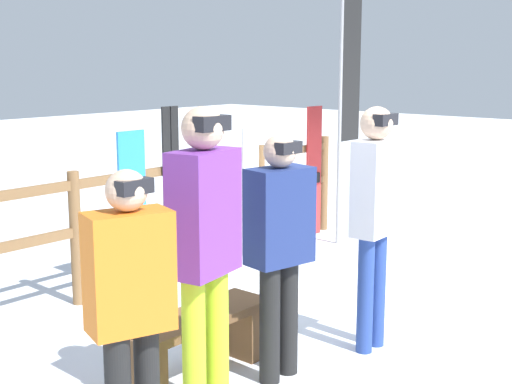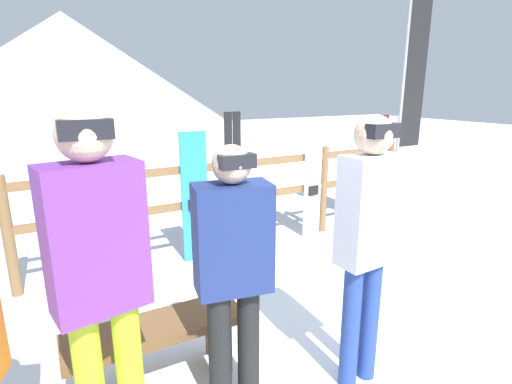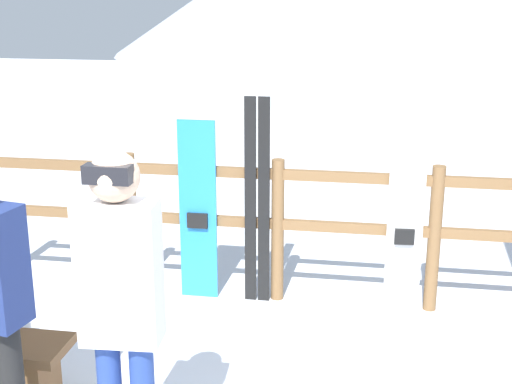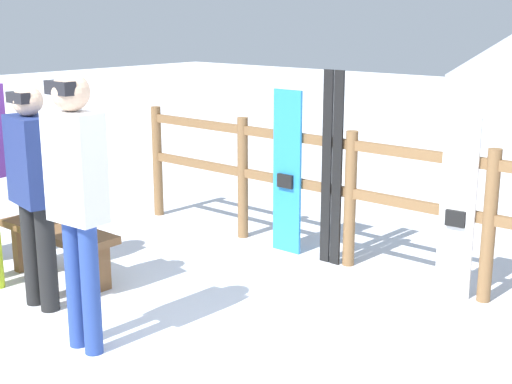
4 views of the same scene
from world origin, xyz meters
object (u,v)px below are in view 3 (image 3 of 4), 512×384
object	(u,v)px
person_white	(121,300)
ski_pair_black	(257,202)
snowboard_white	(405,228)
snowboard_blue	(198,211)

from	to	relation	value
person_white	ski_pair_black	xyz separation A→B (m)	(0.24, 2.35, -0.23)
person_white	ski_pair_black	size ratio (longest dim) A/B	1.07
person_white	snowboard_white	world-z (taller)	person_white
snowboard_blue	ski_pair_black	distance (m)	0.48
ski_pair_black	snowboard_white	size ratio (longest dim) A/B	1.20
person_white	snowboard_white	xyz separation A→B (m)	(1.36, 2.35, -0.37)
snowboard_blue	ski_pair_black	xyz separation A→B (m)	(0.47, 0.00, 0.10)
person_white	snowboard_blue	size ratio (longest dim) A/B	1.21
snowboard_blue	snowboard_white	xyz separation A→B (m)	(1.60, -0.00, -0.04)
ski_pair_black	snowboard_white	xyz separation A→B (m)	(1.13, -0.00, -0.14)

